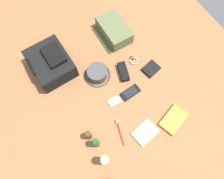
{
  "coord_description": "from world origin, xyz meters",
  "views": [
    {
      "loc": [
        -0.42,
        0.25,
        1.34
      ],
      "look_at": [
        0.0,
        0.0,
        0.04
      ],
      "focal_mm": 33.3,
      "sensor_mm": 36.0,
      "label": 1
    }
  ],
  "objects_px": {
    "backpack": "(51,63)",
    "toothbrush": "(120,131)",
    "notepad": "(145,132)",
    "media_player": "(114,101)",
    "cell_phone": "(130,93)",
    "cologne_bottle": "(88,135)",
    "lotion_bottle": "(105,160)",
    "shampoo_bottle": "(96,143)",
    "wristwatch": "(133,61)",
    "sunglasses_case": "(123,72)",
    "wallet": "(151,69)",
    "toiletry_pouch": "(114,31)",
    "paperback_novel": "(174,120)",
    "bucket_hat": "(97,73)"
  },
  "relations": [
    {
      "from": "sunglasses_case",
      "to": "wallet",
      "type": "bearing_deg",
      "value": -97.55
    },
    {
      "from": "bucket_hat",
      "to": "wallet",
      "type": "height_order",
      "value": "bucket_hat"
    },
    {
      "from": "cell_phone",
      "to": "media_player",
      "type": "relative_size",
      "value": 1.62
    },
    {
      "from": "lotion_bottle",
      "to": "toothbrush",
      "type": "distance_m",
      "value": 0.22
    },
    {
      "from": "cologne_bottle",
      "to": "notepad",
      "type": "bearing_deg",
      "value": -117.53
    },
    {
      "from": "backpack",
      "to": "wristwatch",
      "type": "distance_m",
      "value": 0.58
    },
    {
      "from": "toiletry_pouch",
      "to": "sunglasses_case",
      "type": "height_order",
      "value": "toiletry_pouch"
    },
    {
      "from": "lotion_bottle",
      "to": "wristwatch",
      "type": "bearing_deg",
      "value": -47.17
    },
    {
      "from": "notepad",
      "to": "sunglasses_case",
      "type": "bearing_deg",
      "value": -23.79
    },
    {
      "from": "cell_phone",
      "to": "notepad",
      "type": "xyz_separation_m",
      "value": [
        -0.28,
        0.07,
        0.0
      ]
    },
    {
      "from": "toiletry_pouch",
      "to": "bucket_hat",
      "type": "distance_m",
      "value": 0.36
    },
    {
      "from": "cell_phone",
      "to": "media_player",
      "type": "height_order",
      "value": "cell_phone"
    },
    {
      "from": "cell_phone",
      "to": "wallet",
      "type": "height_order",
      "value": "wallet"
    },
    {
      "from": "bucket_hat",
      "to": "wallet",
      "type": "xyz_separation_m",
      "value": [
        -0.16,
        -0.35,
        -0.02
      ]
    },
    {
      "from": "toiletry_pouch",
      "to": "paperback_novel",
      "type": "height_order",
      "value": "toiletry_pouch"
    },
    {
      "from": "bucket_hat",
      "to": "lotion_bottle",
      "type": "distance_m",
      "value": 0.58
    },
    {
      "from": "media_player",
      "to": "wallet",
      "type": "distance_m",
      "value": 0.35
    },
    {
      "from": "bucket_hat",
      "to": "cologne_bottle",
      "type": "bearing_deg",
      "value": 143.13
    },
    {
      "from": "toothbrush",
      "to": "notepad",
      "type": "height_order",
      "value": "toothbrush"
    },
    {
      "from": "media_player",
      "to": "backpack",
      "type": "bearing_deg",
      "value": 28.65
    },
    {
      "from": "shampoo_bottle",
      "to": "media_player",
      "type": "relative_size",
      "value": 1.58
    },
    {
      "from": "cell_phone",
      "to": "wristwatch",
      "type": "distance_m",
      "value": 0.25
    },
    {
      "from": "backpack",
      "to": "toothbrush",
      "type": "relative_size",
      "value": 1.87
    },
    {
      "from": "lotion_bottle",
      "to": "sunglasses_case",
      "type": "relative_size",
      "value": 1.15
    },
    {
      "from": "cologne_bottle",
      "to": "sunglasses_case",
      "type": "distance_m",
      "value": 0.5
    },
    {
      "from": "bucket_hat",
      "to": "notepad",
      "type": "distance_m",
      "value": 0.51
    },
    {
      "from": "lotion_bottle",
      "to": "cell_phone",
      "type": "height_order",
      "value": "lotion_bottle"
    },
    {
      "from": "bucket_hat",
      "to": "lotion_bottle",
      "type": "bearing_deg",
      "value": 154.82
    },
    {
      "from": "lotion_bottle",
      "to": "wallet",
      "type": "relative_size",
      "value": 1.47
    },
    {
      "from": "toiletry_pouch",
      "to": "shampoo_bottle",
      "type": "relative_size",
      "value": 2.03
    },
    {
      "from": "lotion_bottle",
      "to": "paperback_novel",
      "type": "relative_size",
      "value": 0.77
    },
    {
      "from": "toothbrush",
      "to": "toiletry_pouch",
      "type": "bearing_deg",
      "value": -28.38
    },
    {
      "from": "cell_phone",
      "to": "toothbrush",
      "type": "distance_m",
      "value": 0.27
    },
    {
      "from": "cologne_bottle",
      "to": "sunglasses_case",
      "type": "xyz_separation_m",
      "value": [
        0.26,
        -0.42,
        -0.03
      ]
    },
    {
      "from": "toiletry_pouch",
      "to": "cologne_bottle",
      "type": "relative_size",
      "value": 2.61
    },
    {
      "from": "cologne_bottle",
      "to": "lotion_bottle",
      "type": "bearing_deg",
      "value": -176.4
    },
    {
      "from": "lotion_bottle",
      "to": "paperback_novel",
      "type": "bearing_deg",
      "value": -91.34
    },
    {
      "from": "lotion_bottle",
      "to": "shampoo_bottle",
      "type": "bearing_deg",
      "value": -2.2
    },
    {
      "from": "cell_phone",
      "to": "cologne_bottle",
      "type": "bearing_deg",
      "value": 106.26
    },
    {
      "from": "notepad",
      "to": "media_player",
      "type": "bearing_deg",
      "value": 1.96
    },
    {
      "from": "paperback_novel",
      "to": "shampoo_bottle",
      "type": "bearing_deg",
      "value": 76.03
    },
    {
      "from": "lotion_bottle",
      "to": "media_player",
      "type": "relative_size",
      "value": 1.87
    },
    {
      "from": "shampoo_bottle",
      "to": "lotion_bottle",
      "type": "bearing_deg",
      "value": 177.8
    },
    {
      "from": "toiletry_pouch",
      "to": "sunglasses_case",
      "type": "relative_size",
      "value": 1.98
    },
    {
      "from": "backpack",
      "to": "cologne_bottle",
      "type": "height_order",
      "value": "backpack"
    },
    {
      "from": "bucket_hat",
      "to": "sunglasses_case",
      "type": "bearing_deg",
      "value": -115.19
    },
    {
      "from": "lotion_bottle",
      "to": "toothbrush",
      "type": "height_order",
      "value": "lotion_bottle"
    },
    {
      "from": "sunglasses_case",
      "to": "cell_phone",
      "type": "bearing_deg",
      "value": -177.49
    },
    {
      "from": "lotion_bottle",
      "to": "wristwatch",
      "type": "height_order",
      "value": "lotion_bottle"
    },
    {
      "from": "bucket_hat",
      "to": "shampoo_bottle",
      "type": "distance_m",
      "value": 0.47
    }
  ]
}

